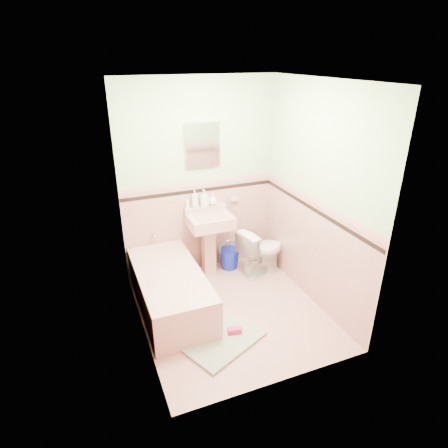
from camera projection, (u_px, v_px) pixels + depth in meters
name	position (u px, v px, depth m)	size (l,w,h in m)	color
floor	(232.00, 311.00, 4.37)	(2.20, 2.20, 0.00)	tan
ceiling	(235.00, 80.00, 3.34)	(2.20, 2.20, 0.00)	white
wall_back	(199.00, 180.00, 4.79)	(2.50, 2.50, 0.00)	beige
wall_front	(289.00, 261.00, 2.92)	(2.50, 2.50, 0.00)	beige
wall_left	(134.00, 226.00, 3.52)	(2.50, 2.50, 0.00)	beige
wall_right	(316.00, 198.00, 4.19)	(2.50, 2.50, 0.00)	beige
wainscot_back	(201.00, 227.00, 5.04)	(2.00, 2.00, 0.00)	#D1968C
wainscot_front	(283.00, 327.00, 3.20)	(2.00, 2.00, 0.00)	#D1968C
wainscot_left	(142.00, 285.00, 3.79)	(2.20, 2.20, 0.00)	#D1968C
wainscot_right	(310.00, 250.00, 4.46)	(2.20, 2.20, 0.00)	#D1968C
accent_back	(200.00, 191.00, 4.82)	(2.00, 2.00, 0.00)	black
accent_front	(287.00, 274.00, 2.99)	(2.00, 2.00, 0.00)	black
accent_left	(137.00, 238.00, 3.58)	(2.20, 2.20, 0.00)	black
accent_right	(314.00, 209.00, 4.24)	(2.20, 2.20, 0.00)	black
cap_back	(199.00, 183.00, 4.78)	(2.00, 2.00, 0.00)	tan
cap_front	(288.00, 263.00, 2.95)	(2.00, 2.00, 0.00)	tan
cap_left	(136.00, 229.00, 3.53)	(2.20, 2.20, 0.00)	tan
cap_right	(315.00, 201.00, 4.20)	(2.20, 2.20, 0.00)	tan
bathtub	(170.00, 291.00, 4.34)	(0.70, 1.50, 0.45)	tan
tub_faucet	(154.00, 234.00, 4.78)	(0.04, 0.04, 0.12)	silver
sink	(210.00, 246.00, 4.94)	(0.55, 0.48, 0.86)	tan
sink_faucet	(206.00, 205.00, 4.84)	(0.02, 0.02, 0.10)	silver
medicine_cabinet	(203.00, 145.00, 4.59)	(0.43, 0.04, 0.54)	white
soap_dish	(234.00, 199.00, 5.04)	(0.12, 0.07, 0.04)	tan
soap_bottle_left	(195.00, 199.00, 4.80)	(0.09, 0.09, 0.23)	#B2B2B2
soap_bottle_mid	(204.00, 198.00, 4.84)	(0.10, 0.10, 0.22)	#B2B2B2
soap_bottle_right	(212.00, 199.00, 4.89)	(0.12, 0.12, 0.16)	#B2B2B2
tube	(187.00, 204.00, 4.79)	(0.04, 0.04, 0.12)	white
toilet	(261.00, 251.00, 5.03)	(0.36, 0.64, 0.65)	white
bucket	(229.00, 258.00, 5.22)	(0.28, 0.28, 0.28)	#0E1FB9
bath_mat	(223.00, 340.00, 3.90)	(0.80, 0.53, 0.03)	gray
shoe	(235.00, 331.00, 3.97)	(0.15, 0.07, 0.06)	#BF1E59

